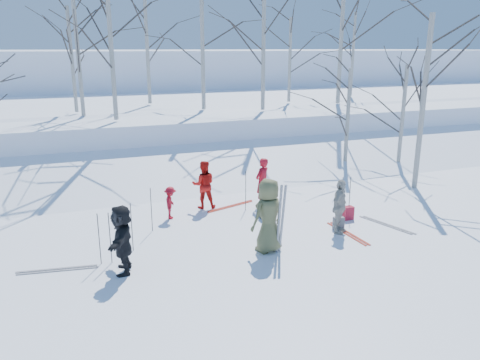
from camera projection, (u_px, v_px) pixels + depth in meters
name	position (u px, v px, depth m)	size (l,w,h in m)	color
ground	(258.00, 237.00, 13.43)	(120.00, 120.00, 0.00)	white
snow_ramp	(194.00, 173.00, 19.70)	(70.00, 9.50, 1.40)	white
snow_plateau	(151.00, 120.00, 28.48)	(70.00, 18.00, 2.20)	white
far_hill	(114.00, 81.00, 47.14)	(90.00, 30.00, 6.00)	white
skier_olive_center	(268.00, 216.00, 12.24)	(0.97, 0.63, 1.99)	brown
skier_red_north	(262.00, 182.00, 15.85)	(0.61, 0.40, 1.68)	#B0101E
skier_redor_behind	(204.00, 185.00, 15.66)	(0.79, 0.62, 1.63)	red
skier_red_seated	(171.00, 203.00, 14.73)	(0.67, 0.39, 1.04)	#B0101E
skier_cream_east	(340.00, 207.00, 13.51)	(0.94, 0.39, 1.60)	beige
skier_grey_west	(122.00, 239.00, 11.11)	(1.58, 0.50, 1.70)	black
dog	(272.00, 201.00, 15.70)	(0.29, 0.64, 0.54)	black
upright_ski_left	(279.00, 219.00, 12.11)	(0.07, 0.02, 1.90)	silver
upright_ski_right	(283.00, 219.00, 12.15)	(0.07, 0.02, 1.90)	silver
ski_pair_a	(231.00, 206.00, 15.99)	(1.86, 0.80, 0.02)	#B02B19
ski_pair_b	(348.00, 233.00, 13.65)	(0.29, 1.91, 0.02)	#B02B19
ski_pair_c	(387.00, 225.00, 14.31)	(0.73, 1.88, 0.02)	silver
ski_pair_d	(57.00, 270.00, 11.41)	(1.91, 0.47, 0.02)	silver
ski_pole_a	(151.00, 210.00, 13.67)	(0.02, 0.02, 1.34)	black
ski_pole_b	(350.00, 197.00, 14.81)	(0.02, 0.02, 1.34)	black
ski_pole_c	(132.00, 227.00, 12.32)	(0.02, 0.02, 1.34)	black
ski_pole_d	(342.00, 197.00, 14.81)	(0.02, 0.02, 1.34)	black
ski_pole_e	(110.00, 238.00, 11.63)	(0.02, 0.02, 1.34)	black
ski_pole_f	(99.00, 239.00, 11.57)	(0.02, 0.02, 1.34)	black
ski_pole_g	(246.00, 191.00, 15.46)	(0.02, 0.02, 1.34)	black
backpack_red	(348.00, 213.00, 14.75)	(0.32, 0.22, 0.42)	#A91A2D
backpack_grey	(339.00, 223.00, 13.94)	(0.30, 0.20, 0.38)	#5B5F63
backpack_dark	(266.00, 212.00, 14.84)	(0.34, 0.24, 0.40)	black
birch_plateau_a	(342.00, 27.00, 25.46)	(6.38, 6.38, 8.25)	silver
birch_plateau_b	(290.00, 60.00, 26.69)	(3.88, 3.88, 4.69)	silver
birch_plateau_c	(111.00, 46.00, 19.67)	(4.93, 4.93, 6.18)	silver
birch_plateau_e	(263.00, 47.00, 22.96)	(4.88, 4.88, 6.11)	silver
birch_plateau_f	(147.00, 46.00, 25.65)	(4.99, 4.99, 6.27)	silver
birch_plateau_g	(353.00, 55.00, 30.13)	(4.26, 4.26, 5.22)	silver
birch_plateau_h	(203.00, 47.00, 23.09)	(4.89, 4.89, 6.13)	silver
birch_plateau_i	(72.00, 60.00, 22.30)	(4.04, 4.04, 4.91)	silver
birch_plateau_j	(78.00, 55.00, 20.92)	(4.39, 4.39, 5.41)	silver
birch_edge_b	(423.00, 104.00, 17.28)	(5.10, 5.10, 6.43)	silver
birch_edge_c	(402.00, 118.00, 20.46)	(3.78, 3.78, 4.54)	silver
birch_edge_e	(348.00, 121.00, 20.06)	(3.69, 3.69, 4.41)	silver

